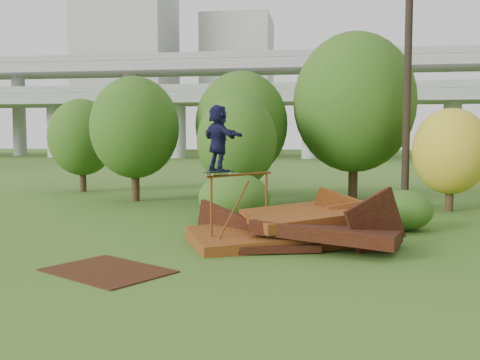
# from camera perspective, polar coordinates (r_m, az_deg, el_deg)

# --- Properties ---
(ground) EXTENTS (240.00, 240.00, 0.00)m
(ground) POSITION_cam_1_polar(r_m,az_deg,el_deg) (11.98, 2.41, -8.44)
(ground) COLOR #2D5116
(ground) RESTS_ON ground
(scrap_pile) EXTENTS (5.59, 3.69, 1.84)m
(scrap_pile) POSITION_cam_1_polar(r_m,az_deg,el_deg) (13.50, 5.89, -5.40)
(scrap_pile) COLOR #471E0C
(scrap_pile) RESTS_ON ground
(grind_rail) EXTENTS (1.40, 1.92, 1.79)m
(grind_rail) POSITION_cam_1_polar(r_m,az_deg,el_deg) (13.59, 0.03, -1.53)
(grind_rail) COLOR #64360F
(grind_rail) RESTS_ON ground
(skateboard) EXTENTS (0.66, 0.80, 0.09)m
(skateboard) POSITION_cam_1_polar(r_m,az_deg,el_deg) (13.01, -2.31, 0.86)
(skateboard) COLOR black
(skateboard) RESTS_ON grind_rail
(skater) EXTENTS (1.37, 1.43, 1.62)m
(skater) POSITION_cam_1_polar(r_m,az_deg,el_deg) (12.98, -2.32, 4.49)
(skater) COLOR #121335
(skater) RESTS_ON skateboard
(flat_plate) EXTENTS (2.93, 2.68, 0.03)m
(flat_plate) POSITION_cam_1_polar(r_m,az_deg,el_deg) (11.22, -13.92, -9.37)
(flat_plate) COLOR #361A0B
(flat_plate) RESTS_ON ground
(tree_0) EXTENTS (3.76, 3.76, 5.30)m
(tree_0) POSITION_cam_1_polar(r_m,az_deg,el_deg) (23.20, -11.17, 5.50)
(tree_0) COLOR black
(tree_0) RESTS_ON ground
(tree_1) EXTENTS (4.03, 4.03, 5.60)m
(tree_1) POSITION_cam_1_polar(r_m,az_deg,el_deg) (23.44, 0.16, 5.94)
(tree_1) COLOR black
(tree_1) RESTS_ON ground
(tree_2) EXTENTS (3.07, 3.07, 4.33)m
(tree_2) POSITION_cam_1_polar(r_m,az_deg,el_deg) (20.45, -0.33, 4.13)
(tree_2) COLOR black
(tree_2) RESTS_ON ground
(tree_3) EXTENTS (5.17, 5.17, 7.17)m
(tree_3) POSITION_cam_1_polar(r_m,az_deg,el_deg) (23.46, 12.08, 8.07)
(tree_3) COLOR black
(tree_3) RESTS_ON ground
(tree_4) EXTENTS (2.74, 2.74, 3.78)m
(tree_4) POSITION_cam_1_polar(r_m,az_deg,el_deg) (21.02, 21.55, 2.86)
(tree_4) COLOR black
(tree_4) RESTS_ON ground
(tree_6) EXTENTS (3.33, 3.33, 4.65)m
(tree_6) POSITION_cam_1_polar(r_m,az_deg,el_deg) (27.92, -16.49, 4.39)
(tree_6) COLOR black
(tree_6) RESTS_ON ground
(shrub_left) EXTENTS (2.30, 2.12, 1.59)m
(shrub_left) POSITION_cam_1_polar(r_m,az_deg,el_deg) (16.92, -0.62, -1.91)
(shrub_left) COLOR #224612
(shrub_left) RESTS_ON ground
(shrub_right) EXTENTS (1.67, 1.53, 1.18)m
(shrub_right) POSITION_cam_1_polar(r_m,az_deg,el_deg) (16.26, 17.07, -3.10)
(shrub_right) COLOR #224612
(shrub_right) RESTS_ON ground
(utility_pole) EXTENTS (1.40, 0.28, 10.59)m
(utility_pole) POSITION_cam_1_polar(r_m,az_deg,el_deg) (21.17, 17.47, 11.57)
(utility_pole) COLOR black
(utility_pole) RESTS_ON ground
(freeway_overpass) EXTENTS (160.00, 15.00, 13.70)m
(freeway_overpass) POSITION_cam_1_polar(r_m,az_deg,el_deg) (74.93, 7.56, 10.27)
(freeway_overpass) COLOR gray
(freeway_overpass) RESTS_ON ground
(building_left) EXTENTS (18.00, 16.00, 35.00)m
(building_left) POSITION_cam_1_polar(r_m,az_deg,el_deg) (114.56, -11.94, 11.79)
(building_left) COLOR #9E9E99
(building_left) RESTS_ON ground
(building_right) EXTENTS (14.00, 14.00, 28.00)m
(building_right) POSITION_cam_1_polar(r_m,az_deg,el_deg) (115.47, -0.21, 10.08)
(building_right) COLOR #9E9E99
(building_right) RESTS_ON ground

